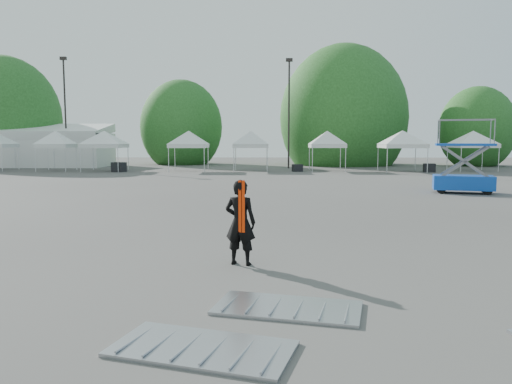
{
  "coord_description": "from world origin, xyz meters",
  "views": [
    {
      "loc": [
        0.67,
        -13.3,
        2.59
      ],
      "look_at": [
        0.5,
        -0.99,
        1.3
      ],
      "focal_mm": 35.0,
      "sensor_mm": 36.0,
      "label": 1
    }
  ],
  "objects": [
    {
      "name": "man",
      "position": [
        0.21,
        -3.12,
        0.89
      ],
      "size": [
        0.74,
        0.58,
        1.78
      ],
      "rotation": [
        0.0,
        0.0,
        2.88
      ],
      "color": "black",
      "rests_on": "ground"
    },
    {
      "name": "tent_b",
      "position": [
        -16.55,
        28.06,
        3.06
      ],
      "size": [
        3.74,
        3.74,
        3.88
      ],
      "color": "silver",
      "rests_on": "ground"
    },
    {
      "name": "tree_mid_w",
      "position": [
        -8.0,
        40.0,
        3.93
      ],
      "size": [
        4.16,
        4.16,
        6.33
      ],
      "color": "#382314",
      "rests_on": "ground"
    },
    {
      "name": "tent_g",
      "position": [
        11.92,
        27.23,
        3.06
      ],
      "size": [
        4.72,
        4.72,
        3.88
      ],
      "color": "silver",
      "rests_on": "ground"
    },
    {
      "name": "tree_far_w",
      "position": [
        -26.0,
        38.0,
        4.54
      ],
      "size": [
        4.8,
        4.8,
        7.3
      ],
      "color": "#382314",
      "rests_on": "ground"
    },
    {
      "name": "tent_e",
      "position": [
        -0.33,
        28.26,
        3.06
      ],
      "size": [
        4.09,
        4.09,
        3.88
      ],
      "color": "silver",
      "rests_on": "ground"
    },
    {
      "name": "tent_c",
      "position": [
        -12.39,
        27.78,
        3.06
      ],
      "size": [
        4.56,
        4.56,
        3.88
      ],
      "color": "silver",
      "rests_on": "ground"
    },
    {
      "name": "marquee",
      "position": [
        -22.0,
        35.0,
        1.97
      ],
      "size": [
        15.0,
        6.25,
        4.23
      ],
      "color": "silver",
      "rests_on": "ground"
    },
    {
      "name": "tent_h",
      "position": [
        18.14,
        28.6,
        3.06
      ],
      "size": [
        4.55,
        4.55,
        3.88
      ],
      "color": "silver",
      "rests_on": "ground"
    },
    {
      "name": "barrier_left",
      "position": [
        -0.07,
        -7.39,
        0.04
      ],
      "size": [
        2.44,
        1.7,
        0.07
      ],
      "rotation": [
        0.0,
        0.0,
        -0.29
      ],
      "color": "#9C9FA4",
      "rests_on": "ground"
    },
    {
      "name": "crate_mid",
      "position": [
        3.49,
        27.41,
        0.3
      ],
      "size": [
        0.92,
        0.82,
        0.6
      ],
      "primitive_type": "cube",
      "rotation": [
        0.0,
        0.0,
        0.34
      ],
      "color": "black",
      "rests_on": "ground"
    },
    {
      "name": "barrier_mid",
      "position": [
        1.06,
        -5.87,
        0.04
      ],
      "size": [
        2.41,
        1.59,
        0.07
      ],
      "rotation": [
        0.0,
        0.0,
        -0.24
      ],
      "color": "#9C9FA4",
      "rests_on": "ground"
    },
    {
      "name": "tree_far_e",
      "position": [
        22.0,
        37.0,
        3.63
      ],
      "size": [
        3.84,
        3.84,
        5.84
      ],
      "color": "#382314",
      "rests_on": "ground"
    },
    {
      "name": "crate_west",
      "position": [
        -10.97,
        26.77,
        0.39
      ],
      "size": [
        1.18,
        1.02,
        0.78
      ],
      "primitive_type": "cube",
      "rotation": [
        0.0,
        0.0,
        -0.28
      ],
      "color": "black",
      "rests_on": "ground"
    },
    {
      "name": "tree_mid_e",
      "position": [
        9.0,
        39.0,
        4.84
      ],
      "size": [
        5.12,
        5.12,
        7.79
      ],
      "color": "#382314",
      "rests_on": "ground"
    },
    {
      "name": "crate_east",
      "position": [
        14.06,
        26.94,
        0.34
      ],
      "size": [
        0.97,
        0.8,
        0.69
      ],
      "primitive_type": "cube",
      "rotation": [
        0.0,
        0.0,
        -0.13
      ],
      "color": "black",
      "rests_on": "ground"
    },
    {
      "name": "tent_d",
      "position": [
        -5.44,
        27.84,
        3.06
      ],
      "size": [
        4.32,
        4.32,
        3.88
      ],
      "color": "silver",
      "rests_on": "ground"
    },
    {
      "name": "light_pole_west",
      "position": [
        -18.0,
        34.0,
        5.77
      ],
      "size": [
        0.6,
        0.25,
        10.3
      ],
      "color": "black",
      "rests_on": "ground"
    },
    {
      "name": "ground",
      "position": [
        0.0,
        0.0,
        0.0
      ],
      "size": [
        120.0,
        120.0,
        0.0
      ],
      "primitive_type": "plane",
      "color": "#474442",
      "rests_on": "ground"
    },
    {
      "name": "tent_f",
      "position": [
        6.0,
        28.35,
        3.06
      ],
      "size": [
        4.06,
        4.06,
        3.88
      ],
      "color": "silver",
      "rests_on": "ground"
    },
    {
      "name": "light_pole_east",
      "position": [
        3.0,
        32.0,
        5.52
      ],
      "size": [
        0.6,
        0.25,
        9.8
      ],
      "color": "black",
      "rests_on": "ground"
    },
    {
      "name": "scissor_lift",
      "position": [
        10.44,
        11.03,
        1.8
      ],
      "size": [
        3.03,
        2.07,
        3.56
      ],
      "rotation": [
        0.0,
        0.0,
        -0.27
      ],
      "color": "#0C47A7",
      "rests_on": "ground"
    }
  ]
}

